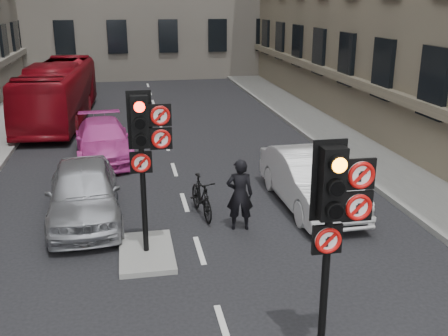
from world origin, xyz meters
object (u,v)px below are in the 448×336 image
object	(u,v)px
signal_far	(145,139)
motorcyclist	(240,194)
info_sign	(142,183)
motorcycle	(201,197)
car_white	(310,180)
bus_red	(58,92)
car_pink	(103,140)
car_silver	(84,192)
signal_near	(336,207)

from	to	relation	value
signal_far	motorcyclist	size ratio (longest dim) A/B	1.97
info_sign	signal_far	bearing A→B (deg)	-73.89
motorcyclist	motorcycle	bearing A→B (deg)	-42.50
car_white	bus_red	xyz separation A→B (m)	(-7.88, 12.07, 0.59)
car_white	motorcycle	distance (m)	3.05
signal_far	motorcyclist	distance (m)	3.06
car_pink	signal_far	bearing A→B (deg)	-86.02
info_sign	motorcycle	bearing A→B (deg)	48.49
car_pink	info_sign	world-z (taller)	info_sign
motorcycle	info_sign	world-z (taller)	info_sign
car_silver	info_sign	xyz separation A→B (m)	(1.46, -1.57, 0.69)
bus_red	signal_near	bearing A→B (deg)	-68.02
car_white	info_sign	world-z (taller)	info_sign
signal_near	car_pink	bearing A→B (deg)	107.96
car_pink	info_sign	size ratio (longest dim) A/B	2.23
signal_far	car_pink	xyz separation A→B (m)	(-1.23, 7.81, -2.03)
signal_near	info_sign	distance (m)	5.56
car_pink	motorcycle	xyz separation A→B (m)	(2.69, -5.81, -0.13)
signal_near	bus_red	distance (m)	19.21
car_pink	motorcyclist	size ratio (longest dim) A/B	2.54
car_white	info_sign	size ratio (longest dim) A/B	2.23
signal_far	car_white	xyz separation A→B (m)	(4.50, 2.14, -1.94)
car_pink	info_sign	distance (m)	7.21
signal_far	info_sign	world-z (taller)	signal_far
signal_far	car_pink	bearing A→B (deg)	98.94
car_silver	bus_red	distance (m)	12.06
bus_red	info_sign	distance (m)	13.87
bus_red	car_white	bearing A→B (deg)	-53.08
signal_far	car_pink	world-z (taller)	signal_far
car_pink	motorcyclist	bearing A→B (deg)	-67.77
signal_near	car_pink	size ratio (longest dim) A/B	0.78
car_silver	car_pink	world-z (taller)	car_silver
signal_far	info_sign	distance (m)	1.45
bus_red	motorcycle	xyz separation A→B (m)	(4.84, -12.21, -0.82)
signal_far	motorcycle	world-z (taller)	signal_far
car_pink	bus_red	distance (m)	6.79
signal_far	bus_red	xyz separation A→B (m)	(-3.39, 14.21, -1.35)
car_white	info_sign	distance (m)	4.84
car_white	signal_near	bearing A→B (deg)	-108.35
car_silver	car_pink	bearing A→B (deg)	83.29
signal_near	car_pink	world-z (taller)	signal_near
signal_near	motorcyclist	distance (m)	5.29
signal_far	car_white	distance (m)	5.34
car_white	bus_red	size ratio (longest dim) A/B	0.48
car_silver	motorcycle	world-z (taller)	car_silver
info_sign	car_pink	bearing A→B (deg)	108.45
car_white	car_pink	distance (m)	8.06
car_pink	bus_red	size ratio (longest dim) A/B	0.48
signal_far	motorcyclist	xyz separation A→B (m)	(2.27, 1.01, -1.79)
signal_near	car_pink	xyz separation A→B (m)	(-3.83, 11.81, -1.91)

